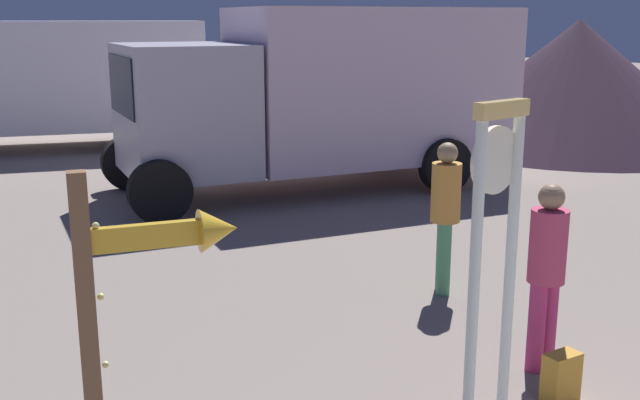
{
  "coord_description": "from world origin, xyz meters",
  "views": [
    {
      "loc": [
        -3.65,
        -0.39,
        2.81
      ],
      "look_at": [
        -0.18,
        5.3,
        1.2
      ],
      "focal_mm": 42.29,
      "sensor_mm": 36.0,
      "label": 1
    }
  ],
  "objects_px": {
    "standing_clock": "(493,250)",
    "person_distant": "(445,210)",
    "arrow_sign": "(143,292)",
    "box_truck_far": "(63,78)",
    "backpack": "(560,378)",
    "dome_tent": "(575,83)",
    "person_near_clock": "(546,268)",
    "box_truck_near": "(330,91)"
  },
  "relations": [
    {
      "from": "standing_clock",
      "to": "backpack",
      "type": "height_order",
      "value": "standing_clock"
    },
    {
      "from": "person_distant",
      "to": "box_truck_far",
      "type": "xyz_separation_m",
      "value": [
        -1.17,
        11.4,
        0.64
      ]
    },
    {
      "from": "person_near_clock",
      "to": "arrow_sign",
      "type": "bearing_deg",
      "value": -179.52
    },
    {
      "from": "standing_clock",
      "to": "person_distant",
      "type": "bearing_deg",
      "value": 54.42
    },
    {
      "from": "box_truck_far",
      "to": "person_distant",
      "type": "bearing_deg",
      "value": -84.15
    },
    {
      "from": "box_truck_far",
      "to": "standing_clock",
      "type": "bearing_deg",
      "value": -92.66
    },
    {
      "from": "box_truck_near",
      "to": "box_truck_far",
      "type": "bearing_deg",
      "value": 114.31
    },
    {
      "from": "standing_clock",
      "to": "person_near_clock",
      "type": "xyz_separation_m",
      "value": [
        1.33,
        0.74,
        -0.56
      ]
    },
    {
      "from": "arrow_sign",
      "to": "person_distant",
      "type": "xyz_separation_m",
      "value": [
        3.78,
        1.82,
        -0.42
      ]
    },
    {
      "from": "standing_clock",
      "to": "box_truck_near",
      "type": "distance_m",
      "value": 8.33
    },
    {
      "from": "dome_tent",
      "to": "standing_clock",
      "type": "bearing_deg",
      "value": -141.61
    },
    {
      "from": "box_truck_near",
      "to": "box_truck_far",
      "type": "distance_m",
      "value": 7.03
    },
    {
      "from": "backpack",
      "to": "box_truck_far",
      "type": "bearing_deg",
      "value": 91.66
    },
    {
      "from": "person_distant",
      "to": "backpack",
      "type": "bearing_deg",
      "value": -108.88
    },
    {
      "from": "arrow_sign",
      "to": "dome_tent",
      "type": "bearing_deg",
      "value": 31.48
    },
    {
      "from": "person_near_clock",
      "to": "dome_tent",
      "type": "relative_size",
      "value": 0.23
    },
    {
      "from": "backpack",
      "to": "person_distant",
      "type": "distance_m",
      "value": 2.49
    },
    {
      "from": "backpack",
      "to": "box_truck_near",
      "type": "xyz_separation_m",
      "value": [
        2.5,
        7.26,
        1.44
      ]
    },
    {
      "from": "dome_tent",
      "to": "person_near_clock",
      "type": "bearing_deg",
      "value": -140.44
    },
    {
      "from": "arrow_sign",
      "to": "person_distant",
      "type": "height_order",
      "value": "arrow_sign"
    },
    {
      "from": "arrow_sign",
      "to": "dome_tent",
      "type": "height_order",
      "value": "dome_tent"
    },
    {
      "from": "box_truck_near",
      "to": "box_truck_far",
      "type": "relative_size",
      "value": 1.02
    },
    {
      "from": "backpack",
      "to": "box_truck_far",
      "type": "xyz_separation_m",
      "value": [
        -0.4,
        13.66,
        1.35
      ]
    },
    {
      "from": "person_near_clock",
      "to": "box_truck_far",
      "type": "bearing_deg",
      "value": 92.97
    },
    {
      "from": "arrow_sign",
      "to": "box_truck_far",
      "type": "relative_size",
      "value": 0.3
    },
    {
      "from": "backpack",
      "to": "person_distant",
      "type": "bearing_deg",
      "value": 71.12
    },
    {
      "from": "standing_clock",
      "to": "box_truck_far",
      "type": "bearing_deg",
      "value": 87.34
    },
    {
      "from": "backpack",
      "to": "box_truck_far",
      "type": "distance_m",
      "value": 13.73
    },
    {
      "from": "person_near_clock",
      "to": "box_truck_far",
      "type": "relative_size",
      "value": 0.23
    },
    {
      "from": "standing_clock",
      "to": "dome_tent",
      "type": "bearing_deg",
      "value": 38.39
    },
    {
      "from": "standing_clock",
      "to": "box_truck_near",
      "type": "xyz_separation_m",
      "value": [
        3.54,
        7.53,
        0.2
      ]
    },
    {
      "from": "person_distant",
      "to": "dome_tent",
      "type": "xyz_separation_m",
      "value": [
        8.83,
        5.9,
        0.51
      ]
    },
    {
      "from": "person_distant",
      "to": "standing_clock",
      "type": "bearing_deg",
      "value": -125.58
    },
    {
      "from": "box_truck_near",
      "to": "dome_tent",
      "type": "bearing_deg",
      "value": 7.24
    },
    {
      "from": "person_distant",
      "to": "arrow_sign",
      "type": "bearing_deg",
      "value": -154.26
    },
    {
      "from": "backpack",
      "to": "box_truck_near",
      "type": "relative_size",
      "value": 0.06
    },
    {
      "from": "arrow_sign",
      "to": "box_truck_far",
      "type": "height_order",
      "value": "box_truck_far"
    },
    {
      "from": "arrow_sign",
      "to": "box_truck_far",
      "type": "bearing_deg",
      "value": 78.82
    },
    {
      "from": "box_truck_near",
      "to": "dome_tent",
      "type": "relative_size",
      "value": 1.03
    },
    {
      "from": "box_truck_far",
      "to": "backpack",
      "type": "bearing_deg",
      "value": -88.34
    },
    {
      "from": "standing_clock",
      "to": "dome_tent",
      "type": "height_order",
      "value": "dome_tent"
    },
    {
      "from": "arrow_sign",
      "to": "box_truck_far",
      "type": "distance_m",
      "value": 13.48
    }
  ]
}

